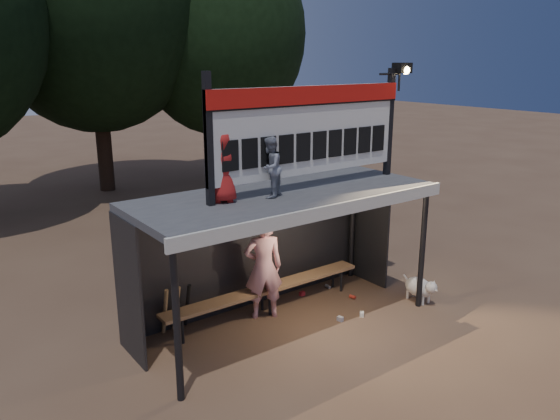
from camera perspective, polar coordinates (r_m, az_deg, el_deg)
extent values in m
plane|color=#503828|center=(9.54, 0.47, -11.78)|extent=(80.00, 80.00, 0.00)
imported|color=white|center=(9.43, -1.75, -6.01)|extent=(0.79, 0.66, 1.84)
imported|color=gray|center=(8.30, -1.05, 4.48)|extent=(0.58, 0.56, 0.93)
imported|color=#A91B1A|center=(8.05, -6.02, 4.43)|extent=(0.60, 0.50, 1.04)
cube|color=#3E3E40|center=(8.74, 0.50, 1.50)|extent=(5.00, 2.00, 0.12)
cube|color=silver|center=(7.98, 4.90, -0.22)|extent=(5.10, 0.06, 0.20)
cylinder|color=black|center=(7.25, -10.72, -11.68)|extent=(0.10, 0.10, 2.20)
cylinder|color=black|center=(10.07, 14.66, -3.99)|extent=(0.10, 0.10, 2.20)
cylinder|color=black|center=(8.77, -15.93, -7.06)|extent=(0.10, 0.10, 2.20)
cylinder|color=black|center=(11.22, 7.55, -1.59)|extent=(0.10, 0.10, 2.20)
cube|color=black|center=(9.86, -3.01, -3.91)|extent=(5.00, 0.04, 2.20)
cube|color=black|center=(8.39, -15.58, -8.08)|extent=(0.04, 1.00, 2.20)
cube|color=black|center=(11.02, 9.37, -1.99)|extent=(0.04, 1.00, 2.20)
cylinder|color=black|center=(9.56, -3.10, 2.03)|extent=(5.00, 0.06, 0.06)
cube|color=black|center=(7.82, -7.48, 7.24)|extent=(0.10, 0.10, 1.90)
cube|color=black|center=(10.12, 11.35, 8.96)|extent=(0.10, 0.10, 1.90)
cube|color=silver|center=(8.85, 3.13, 8.32)|extent=(3.80, 0.08, 1.40)
cube|color=red|center=(8.76, 3.40, 11.92)|extent=(3.80, 0.04, 0.28)
cube|color=black|center=(8.77, 3.41, 10.94)|extent=(3.80, 0.02, 0.03)
cube|color=black|center=(7.97, -5.23, 5.65)|extent=(0.27, 0.03, 0.45)
cube|color=black|center=(8.15, -3.17, 5.91)|extent=(0.27, 0.03, 0.45)
cube|color=black|center=(8.34, -1.21, 6.15)|extent=(0.27, 0.03, 0.45)
cube|color=black|center=(8.54, 0.66, 6.37)|extent=(0.27, 0.03, 0.45)
cube|color=black|center=(8.74, 2.45, 6.58)|extent=(0.27, 0.03, 0.45)
cube|color=black|center=(8.96, 4.16, 6.77)|extent=(0.27, 0.03, 0.45)
cube|color=black|center=(9.18, 5.79, 6.95)|extent=(0.27, 0.03, 0.45)
cube|color=black|center=(9.41, 7.34, 7.11)|extent=(0.27, 0.03, 0.45)
cube|color=black|center=(9.65, 8.81, 7.26)|extent=(0.27, 0.03, 0.45)
cube|color=black|center=(9.89, 10.22, 7.40)|extent=(0.27, 0.03, 0.45)
cylinder|color=black|center=(10.03, 11.41, 13.77)|extent=(0.50, 0.04, 0.04)
cylinder|color=black|center=(10.22, 12.34, 12.91)|extent=(0.04, 0.04, 0.30)
cube|color=black|center=(10.18, 12.64, 14.29)|extent=(0.30, 0.22, 0.18)
sphere|color=#FFD88C|center=(10.12, 13.02, 14.04)|extent=(0.14, 0.14, 0.14)
cube|color=#916944|center=(9.75, -1.48, -8.23)|extent=(4.00, 0.35, 0.06)
cylinder|color=black|center=(8.98, -10.15, -12.28)|extent=(0.05, 0.05, 0.45)
cylinder|color=black|center=(9.18, -10.83, -11.68)|extent=(0.05, 0.05, 0.45)
cylinder|color=black|center=(9.75, -1.07, -9.67)|extent=(0.05, 0.05, 0.45)
cylinder|color=black|center=(9.93, -1.88, -9.19)|extent=(0.05, 0.05, 0.45)
cylinder|color=black|center=(10.74, 6.41, -7.31)|extent=(0.05, 0.05, 0.45)
cylinder|color=black|center=(10.90, 5.55, -6.93)|extent=(0.05, 0.05, 0.45)
cylinder|color=black|center=(19.40, -18.04, 8.04)|extent=(0.50, 0.50, 4.18)
cylinder|color=#301F15|center=(20.18, -6.13, 8.03)|extent=(0.50, 0.50, 3.52)
ellipsoid|color=black|center=(20.02, -6.43, 17.83)|extent=(6.08, 6.08, 7.04)
ellipsoid|color=beige|center=(10.58, 14.29, -7.82)|extent=(0.36, 0.58, 0.36)
sphere|color=beige|center=(10.39, 15.51, -7.82)|extent=(0.22, 0.22, 0.22)
cone|color=beige|center=(10.34, 15.94, -8.08)|extent=(0.10, 0.10, 0.10)
cone|color=beige|center=(10.30, 15.47, -7.41)|extent=(0.06, 0.06, 0.07)
cone|color=beige|center=(10.38, 15.81, -7.27)|extent=(0.06, 0.06, 0.07)
cylinder|color=beige|center=(10.50, 14.70, -9.12)|extent=(0.05, 0.05, 0.18)
cylinder|color=white|center=(10.61, 15.25, -8.88)|extent=(0.05, 0.05, 0.18)
cylinder|color=silver|center=(10.70, 13.20, -8.53)|extent=(0.05, 0.05, 0.18)
cylinder|color=beige|center=(10.81, 13.76, -8.30)|extent=(0.05, 0.05, 0.18)
cylinder|color=silver|center=(10.73, 13.07, -7.00)|extent=(0.04, 0.16, 0.14)
cylinder|color=olive|center=(9.17, -11.92, -10.34)|extent=(0.07, 0.27, 0.84)
cylinder|color=#A3794C|center=(9.24, -10.78, -10.05)|extent=(0.09, 0.30, 0.83)
cylinder|color=black|center=(9.32, -9.66, -9.77)|extent=(0.08, 0.33, 0.83)
cube|color=red|center=(10.56, 2.33, -8.72)|extent=(0.10, 0.08, 0.08)
cylinder|color=#B7B7BC|center=(10.92, 5.03, -7.96)|extent=(0.07, 0.12, 0.07)
cube|color=silver|center=(9.88, 8.54, -10.71)|extent=(0.12, 0.12, 0.08)
cylinder|color=#B52D1F|center=(10.52, 7.59, -8.98)|extent=(0.10, 0.13, 0.07)
cube|color=silver|center=(9.67, 6.31, -11.24)|extent=(0.09, 0.11, 0.08)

